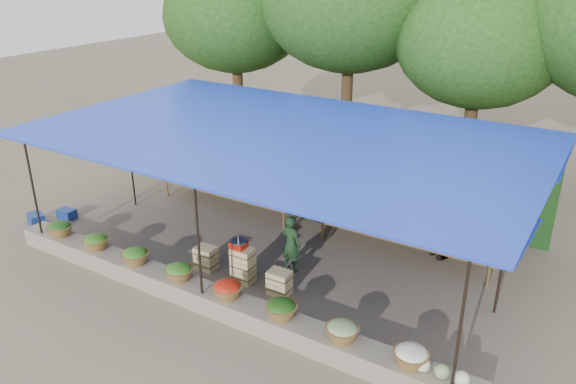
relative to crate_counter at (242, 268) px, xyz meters
The scene contains 16 objects.
ground 1.65m from the crate_counter, 90.09° to the left, with size 60.00×60.00×0.00m, color #6A5E4E.
stone_curb 1.14m from the crate_counter, 90.13° to the right, with size 10.60×0.55×0.40m, color slate.
stall_canopy 2.90m from the crate_counter, 90.09° to the left, with size 10.80×6.60×2.82m.
produce_baskets 1.17m from the crate_counter, 95.17° to the right, with size 8.98×0.58×0.34m.
netting_backdrop 4.86m from the crate_counter, 90.03° to the left, with size 10.60×0.06×2.50m, color #204A1A.
tree_row 8.88m from the crate_counter, 86.28° to the left, with size 16.51×5.50×7.12m.
fruit_table_left 3.89m from the crate_counter, 130.05° to the left, with size 4.21×0.95×0.93m.
fruit_table_right 3.90m from the crate_counter, 49.82° to the left, with size 4.21×0.95×0.93m.
crate_counter is the anchor object (origin of this frame).
weighing_scale 0.55m from the crate_counter, behind, with size 0.34×0.34×0.36m.
vendor_seated 1.16m from the crate_counter, 54.69° to the left, with size 0.47×0.31×1.29m, color #19371C.
customer_left 4.52m from the crate_counter, 120.53° to the left, with size 0.90×0.70×1.85m, color slate.
customer_mid 4.23m from the crate_counter, 68.24° to the left, with size 0.97×0.56×1.50m, color slate.
customer_right 4.61m from the crate_counter, 45.28° to the left, with size 1.06×0.44×1.81m, color slate.
blue_crate_front 6.09m from the crate_counter, behind, with size 0.46×0.33×0.28m, color navy.
blue_crate_back 5.65m from the crate_counter, behind, with size 0.44×0.31×0.26m, color navy.
Camera 1 is at (6.17, -9.76, 6.35)m, focal length 35.00 mm.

